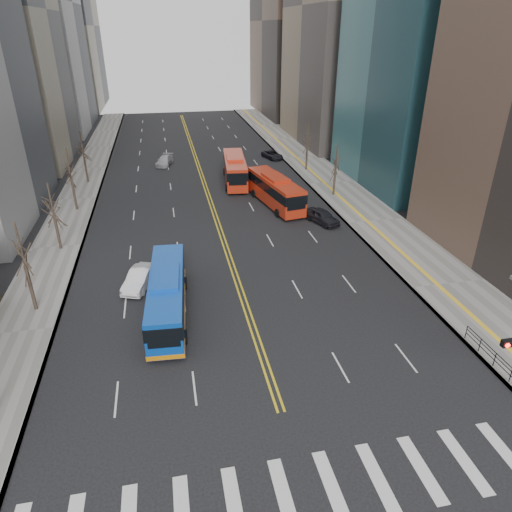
# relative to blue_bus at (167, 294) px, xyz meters

# --- Properties ---
(ground) EXTENTS (220.00, 220.00, 0.00)m
(ground) POSITION_rel_blue_bus_xyz_m (5.94, -16.39, -1.80)
(ground) COLOR black
(sidewalk_right) EXTENTS (7.00, 130.00, 0.15)m
(sidewalk_right) POSITION_rel_blue_bus_xyz_m (23.44, 28.61, -1.72)
(sidewalk_right) COLOR slate
(sidewalk_right) RESTS_ON ground
(sidewalk_left) EXTENTS (5.00, 130.00, 0.15)m
(sidewalk_left) POSITION_rel_blue_bus_xyz_m (-10.56, 28.61, -1.72)
(sidewalk_left) COLOR slate
(sidewalk_left) RESTS_ON ground
(crosswalk) EXTENTS (26.70, 4.00, 0.01)m
(crosswalk) POSITION_rel_blue_bus_xyz_m (5.94, -16.39, -1.79)
(crosswalk) COLOR silver
(crosswalk) RESTS_ON ground
(centerline) EXTENTS (0.55, 100.00, 0.01)m
(centerline) POSITION_rel_blue_bus_xyz_m (5.94, 38.61, -1.79)
(centerline) COLOR gold
(centerline) RESTS_ON ground
(pedestrian_railing) EXTENTS (0.06, 6.06, 1.02)m
(pedestrian_railing) POSITION_rel_blue_bus_xyz_m (20.24, -10.39, -0.97)
(pedestrian_railing) COLOR black
(pedestrian_railing) RESTS_ON sidewalk_right
(street_trees) EXTENTS (35.20, 47.20, 7.60)m
(street_trees) POSITION_rel_blue_bus_xyz_m (-1.24, 18.17, 3.08)
(street_trees) COLOR #31271E
(street_trees) RESTS_ON ground
(blue_bus) EXTENTS (3.29, 11.89, 3.43)m
(blue_bus) POSITION_rel_blue_bus_xyz_m (0.00, 0.00, 0.00)
(blue_bus) COLOR #0B40A7
(blue_bus) RESTS_ON ground
(red_bus_near) EXTENTS (4.73, 12.02, 3.70)m
(red_bus_near) POSITION_rel_blue_bus_xyz_m (13.59, 21.61, 0.26)
(red_bus_near) COLOR red
(red_bus_near) RESTS_ON ground
(red_bus_far) EXTENTS (3.92, 12.14, 3.76)m
(red_bus_far) POSITION_rel_blue_bus_xyz_m (10.27, 31.70, 0.29)
(red_bus_far) COLOR red
(red_bus_far) RESTS_ON ground
(car_white) EXTENTS (3.15, 5.02, 1.56)m
(car_white) POSITION_rel_blue_bus_xyz_m (-2.21, 4.72, -1.02)
(car_white) COLOR white
(car_white) RESTS_ON ground
(car_dark_mid) EXTENTS (3.45, 5.00, 1.58)m
(car_dark_mid) POSITION_rel_blue_bus_xyz_m (17.39, 14.99, -1.01)
(car_dark_mid) COLOR black
(car_dark_mid) RESTS_ON ground
(car_silver) EXTENTS (3.30, 5.28, 1.43)m
(car_silver) POSITION_rel_blue_bus_xyz_m (0.76, 42.85, -1.08)
(car_silver) COLOR #A7A7AC
(car_silver) RESTS_ON ground
(car_dark_far) EXTENTS (3.29, 5.02, 1.28)m
(car_dark_far) POSITION_rel_blue_bus_xyz_m (18.44, 43.35, -1.16)
(car_dark_far) COLOR black
(car_dark_far) RESTS_ON ground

